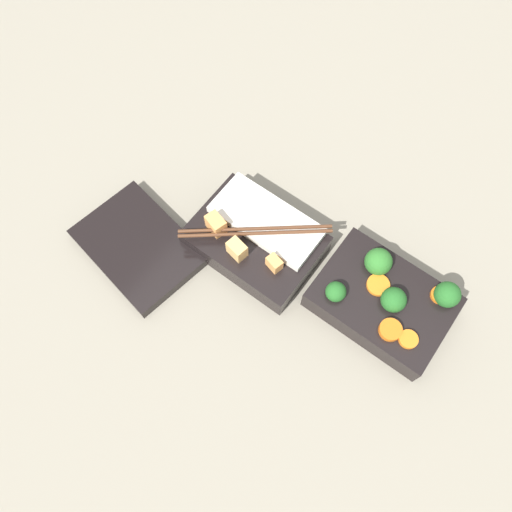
{
  "coord_description": "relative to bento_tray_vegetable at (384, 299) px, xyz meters",
  "views": [
    {
      "loc": [
        -0.09,
        0.26,
        0.66
      ],
      "look_at": [
        0.08,
        0.04,
        0.04
      ],
      "focal_mm": 35.0,
      "sensor_mm": 36.0,
      "label": 1
    }
  ],
  "objects": [
    {
      "name": "bento_tray_rice",
      "position": [
        0.19,
        0.03,
        0.0
      ],
      "size": [
        0.18,
        0.14,
        0.07
      ],
      "color": "black",
      "rests_on": "ground_plane"
    },
    {
      "name": "ground_plane",
      "position": [
        0.1,
        0.01,
        -0.02
      ],
      "size": [
        3.0,
        3.0,
        0.0
      ],
      "primitive_type": "plane",
      "color": "gray"
    },
    {
      "name": "bento_lid",
      "position": [
        0.32,
        0.13,
        -0.01
      ],
      "size": [
        0.19,
        0.15,
        0.02
      ],
      "primitive_type": "cube",
      "rotation": [
        0.0,
        0.0,
        -0.17
      ],
      "color": "black",
      "rests_on": "ground_plane"
    },
    {
      "name": "bento_tray_vegetable",
      "position": [
        0.0,
        0.0,
        0.0
      ],
      "size": [
        0.18,
        0.13,
        0.07
      ],
      "color": "black",
      "rests_on": "ground_plane"
    }
  ]
}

